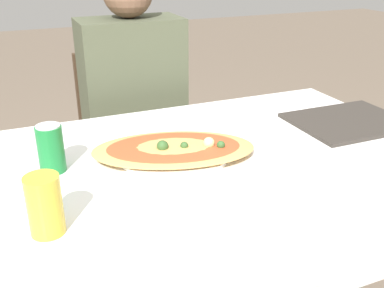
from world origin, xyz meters
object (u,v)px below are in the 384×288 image
(person_seated, at_px, (134,100))
(chair_far_seated, at_px, (130,138))
(soda_can, at_px, (51,149))
(dining_table, at_px, (205,188))
(pizza_main, at_px, (174,150))
(drink_glass, at_px, (45,205))

(person_seated, bearing_deg, chair_far_seated, -90.00)
(chair_far_seated, xyz_separation_m, person_seated, (-0.00, -0.11, 0.21))
(soda_can, bearing_deg, dining_table, -20.11)
(pizza_main, bearing_deg, soda_can, 172.06)
(chair_far_seated, bearing_deg, soda_can, 60.75)
(person_seated, height_order, pizza_main, person_seated)
(dining_table, xyz_separation_m, drink_glass, (-0.41, -0.14, 0.13))
(pizza_main, relative_size, soda_can, 3.96)
(chair_far_seated, height_order, person_seated, person_seated)
(drink_glass, bearing_deg, pizza_main, 32.83)
(pizza_main, xyz_separation_m, drink_glass, (-0.36, -0.23, 0.04))
(dining_table, relative_size, person_seated, 1.14)
(soda_can, bearing_deg, chair_far_seated, 60.75)
(pizza_main, relative_size, drink_glass, 3.93)
(soda_can, xyz_separation_m, drink_glass, (-0.04, -0.28, 0.00))
(drink_glass, bearing_deg, dining_table, 18.79)
(chair_far_seated, distance_m, soda_can, 0.82)
(person_seated, distance_m, pizza_main, 0.61)
(dining_table, relative_size, chair_far_seated, 1.60)
(person_seated, bearing_deg, dining_table, 89.42)
(dining_table, height_order, soda_can, soda_can)
(dining_table, height_order, pizza_main, pizza_main)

